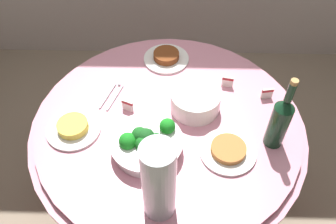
% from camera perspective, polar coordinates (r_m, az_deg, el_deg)
% --- Properties ---
extents(ground_plane, '(6.00, 6.00, 0.00)m').
position_cam_1_polar(ground_plane, '(2.10, 0.00, -14.33)').
color(ground_plane, gray).
extents(buffet_table, '(1.16, 1.16, 0.74)m').
position_cam_1_polar(buffet_table, '(1.77, 0.00, -8.86)').
color(buffet_table, maroon).
rests_on(buffet_table, ground_plane).
extents(broccoli_bowl, '(0.28, 0.28, 0.12)m').
position_cam_1_polar(broccoli_bowl, '(1.35, -3.51, -5.00)').
color(broccoli_bowl, white).
rests_on(broccoli_bowl, buffet_table).
extents(plate_stack, '(0.21, 0.21, 0.09)m').
position_cam_1_polar(plate_stack, '(1.49, 4.44, 1.82)').
color(plate_stack, white).
rests_on(plate_stack, buffet_table).
extents(wine_bottle, '(0.07, 0.07, 0.34)m').
position_cam_1_polar(wine_bottle, '(1.37, 17.64, -1.37)').
color(wine_bottle, '#143720').
rests_on(wine_bottle, buffet_table).
extents(decorative_fruit_vase, '(0.11, 0.11, 0.34)m').
position_cam_1_polar(decorative_fruit_vase, '(1.13, -1.49, -11.64)').
color(decorative_fruit_vase, silver).
rests_on(decorative_fruit_vase, buffet_table).
extents(serving_tongs, '(0.09, 0.17, 0.01)m').
position_cam_1_polar(serving_tongs, '(1.58, -9.00, 2.64)').
color(serving_tongs, silver).
rests_on(serving_tongs, buffet_table).
extents(food_plate_peanuts, '(0.22, 0.22, 0.04)m').
position_cam_1_polar(food_plate_peanuts, '(1.38, 9.69, -6.15)').
color(food_plate_peanuts, white).
rests_on(food_plate_peanuts, buffet_table).
extents(food_plate_fried_egg, '(0.22, 0.22, 0.04)m').
position_cam_1_polar(food_plate_fried_egg, '(1.48, -15.07, -2.47)').
color(food_plate_fried_egg, white).
rests_on(food_plate_fried_egg, buffet_table).
extents(food_plate_stir_fry, '(0.22, 0.22, 0.04)m').
position_cam_1_polar(food_plate_stir_fry, '(1.73, -0.28, 8.84)').
color(food_plate_stir_fry, white).
rests_on(food_plate_stir_fry, buffet_table).
extents(label_placard_front, '(0.05, 0.02, 0.05)m').
position_cam_1_polar(label_placard_front, '(1.60, 15.75, 2.96)').
color(label_placard_front, white).
rests_on(label_placard_front, buffet_table).
extents(label_placard_mid, '(0.05, 0.02, 0.05)m').
position_cam_1_polar(label_placard_mid, '(1.61, 9.62, 4.91)').
color(label_placard_mid, white).
rests_on(label_placard_mid, buffet_table).
extents(label_placard_rear, '(0.05, 0.03, 0.05)m').
position_cam_1_polar(label_placard_rear, '(1.50, -6.57, 1.11)').
color(label_placard_rear, white).
rests_on(label_placard_rear, buffet_table).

